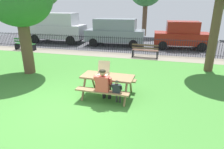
% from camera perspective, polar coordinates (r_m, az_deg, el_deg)
% --- Properties ---
extents(ground, '(28.00, 12.11, 0.02)m').
position_cam_1_polar(ground, '(7.97, -7.32, -3.45)').
color(ground, '#3E7D31').
extents(cobblestone_walkway, '(28.00, 1.40, 0.01)m').
position_cam_1_polar(cobblestone_walkway, '(12.84, 1.50, 5.64)').
color(cobblestone_walkway, gray).
extents(street_asphalt, '(28.00, 7.44, 0.01)m').
position_cam_1_polar(street_asphalt, '(17.08, 4.92, 9.07)').
color(street_asphalt, '#424247').
extents(picnic_table_foreground, '(1.85, 1.54, 0.79)m').
position_cam_1_polar(picnic_table_foreground, '(6.85, -1.27, -1.73)').
color(picnic_table_foreground, olive).
rests_on(picnic_table_foreground, ground).
extents(pizza_box_open, '(0.43, 0.50, 0.46)m').
position_cam_1_polar(pizza_box_open, '(6.86, -2.66, 0.80)').
color(pizza_box_open, tan).
rests_on(pizza_box_open, picnic_table_foreground).
extents(adult_at_table, '(0.62, 0.60, 1.19)m').
position_cam_1_polar(adult_at_table, '(6.38, -2.46, -2.81)').
color(adult_at_table, black).
rests_on(adult_at_table, ground).
extents(child_at_table, '(0.35, 0.34, 0.87)m').
position_cam_1_polar(child_at_table, '(6.28, 1.49, -4.48)').
color(child_at_table, '#353535').
rests_on(child_at_table, ground).
extents(iron_fence_streetside, '(20.27, 0.03, 1.09)m').
position_cam_1_polar(iron_fence_streetside, '(13.38, 2.21, 8.66)').
color(iron_fence_streetside, black).
rests_on(iron_fence_streetside, ground).
extents(park_bench_left, '(1.63, 0.61, 0.85)m').
position_cam_1_polar(park_bench_left, '(15.61, -24.02, 8.05)').
color(park_bench_left, '#1F5B25').
rests_on(park_bench_left, ground).
extents(park_bench_center, '(1.62, 0.54, 0.85)m').
position_cam_1_polar(park_bench_center, '(12.33, 9.57, 6.80)').
color(park_bench_center, brown).
rests_on(park_bench_center, ground).
extents(parked_car_far_left, '(4.76, 2.19, 2.46)m').
position_cam_1_polar(parked_car_far_left, '(17.80, -15.70, 13.13)').
color(parked_car_far_left, '#BBBBC2').
rests_on(parked_car_far_left, ground).
extents(parked_car_left, '(4.67, 2.09, 2.08)m').
position_cam_1_polar(parked_car_left, '(15.92, 0.94, 12.39)').
color(parked_car_left, gray).
rests_on(parked_car_left, ground).
extents(parked_car_center, '(3.99, 2.00, 1.98)m').
position_cam_1_polar(parked_car_center, '(15.54, 19.58, 10.80)').
color(parked_car_center, maroon).
rests_on(parked_car_center, ground).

